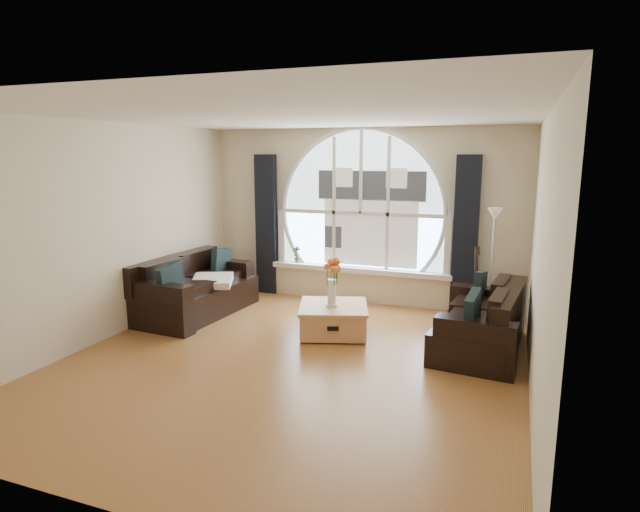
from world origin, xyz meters
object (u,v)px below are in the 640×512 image
Objects in this scene: sofa_left at (196,287)px; potted_plant at (296,254)px; vase_flowers at (332,276)px; floor_lamp at (491,267)px; coffee_chest at (333,318)px; sofa_right at (480,317)px; guitar at (476,282)px.

sofa_left is 1.79m from potted_plant.
floor_lamp is (1.88, 1.20, 0.03)m from vase_flowers.
vase_flowers reaches higher than sofa_left.
coffee_chest is at bearing 1.43° from sofa_left.
sofa_right is 1.82m from coffee_chest.
guitar is (-0.14, 1.21, 0.13)m from sofa_right.
guitar is (1.68, 1.34, -0.24)m from vase_flowers.
sofa_left and potted_plant have the same top height.
floor_lamp is at bearing 18.96° from sofa_left.
potted_plant is at bearing 171.85° from floor_lamp.
sofa_left is at bearing 176.21° from vase_flowers.
coffee_chest is 3.17× the size of potted_plant.
floor_lamp is at bearing -8.15° from potted_plant.
floor_lamp reaches higher than potted_plant.
sofa_left is at bearing -173.88° from sofa_right.
coffee_chest is 1.23× the size of vase_flowers.
vase_flowers reaches higher than sofa_right.
sofa_left is 1.79× the size of guitar.
vase_flowers is 2.16m from guitar.
potted_plant is at bearing 154.35° from guitar.
floor_lamp is (4.02, 1.05, 0.40)m from sofa_left.
sofa_right is at bearing -92.99° from floor_lamp.
vase_flowers reaches higher than guitar.
potted_plant is (-1.19, 1.64, -0.09)m from vase_flowers.
guitar is (-0.20, 0.14, -0.27)m from floor_lamp.
guitar reaches higher than sofa_right.
potted_plant is (0.95, 1.49, 0.29)m from sofa_left.
guitar is 2.89m from potted_plant.
guitar is at bearing -5.96° from potted_plant.
sofa_right is 1.23m from guitar.
sofa_left reaches higher than sofa_right.
floor_lamp is at bearing 93.44° from sofa_right.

